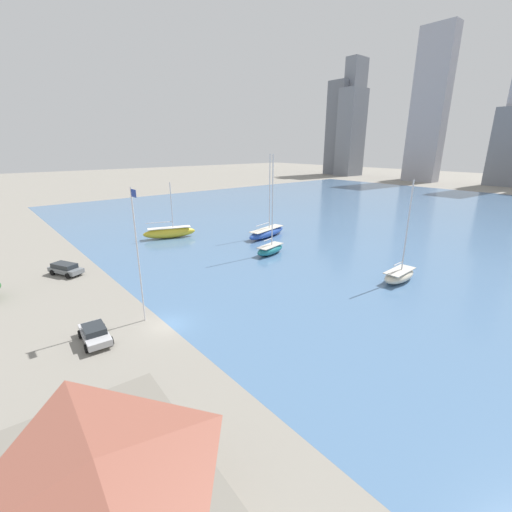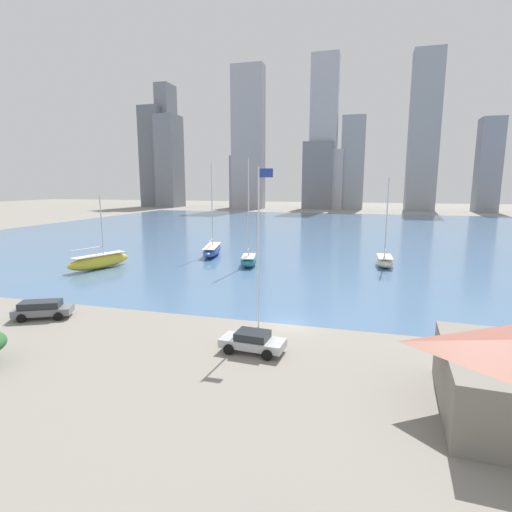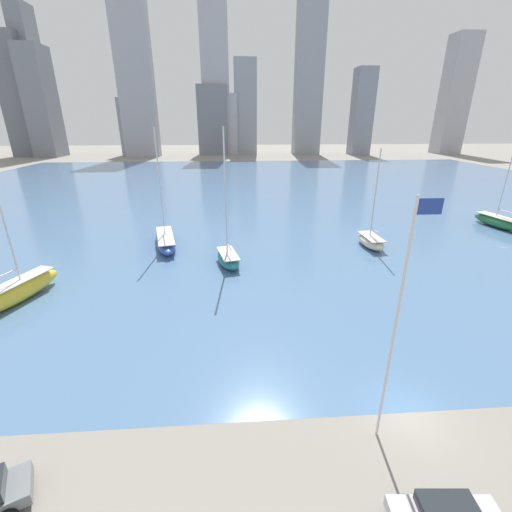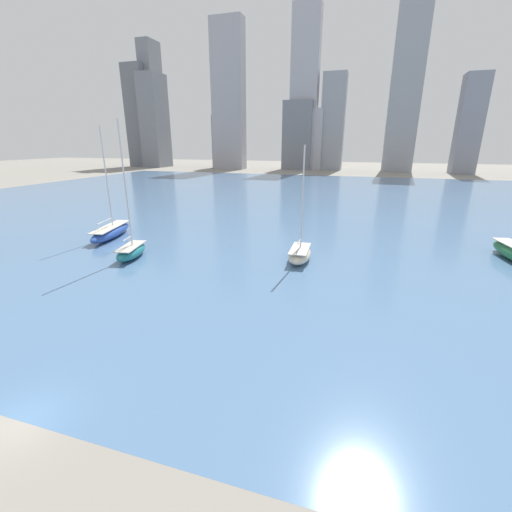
{
  "view_description": "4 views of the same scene",
  "coord_description": "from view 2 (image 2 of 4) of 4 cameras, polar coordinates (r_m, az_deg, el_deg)",
  "views": [
    {
      "loc": [
        28.92,
        -12.83,
        17.06
      ],
      "look_at": [
        1.86,
        9.93,
        5.66
      ],
      "focal_mm": 24.0,
      "sensor_mm": 36.0,
      "label": 1
    },
    {
      "loc": [
        6.14,
        -32.91,
        12.09
      ],
      "look_at": [
        -7.24,
        14.9,
        3.18
      ],
      "focal_mm": 28.0,
      "sensor_mm": 36.0,
      "label": 2
    },
    {
      "loc": [
        -10.22,
        -15.0,
        16.38
      ],
      "look_at": [
        -7.97,
        16.84,
        3.75
      ],
      "focal_mm": 24.0,
      "sensor_mm": 36.0,
      "label": 3
    },
    {
      "loc": [
        15.39,
        -9.59,
        13.42
      ],
      "look_at": [
        6.18,
        19.97,
        3.1
      ],
      "focal_mm": 24.0,
      "sensor_mm": 36.0,
      "label": 4
    }
  ],
  "objects": [
    {
      "name": "harbor_water",
      "position": [
        103.8,
        12.15,
        3.25
      ],
      "size": [
        180.0,
        140.0,
        0.0
      ],
      "color": "#4C7099",
      "rests_on": "ground_plane"
    },
    {
      "name": "sailboat_blue",
      "position": [
        69.55,
        -6.29,
        0.89
      ],
      "size": [
        4.93,
        11.05,
        15.66
      ],
      "rotation": [
        0.0,
        0.0,
        0.23
      ],
      "color": "#284CA8",
      "rests_on": "harbor_water"
    },
    {
      "name": "distant_city_skyline",
      "position": [
        207.83,
        6.43,
        14.39
      ],
      "size": [
        226.95,
        22.53,
        74.42
      ],
      "color": "slate",
      "rests_on": "ground_plane"
    },
    {
      "name": "ground_plane",
      "position": [
        35.59,
        4.83,
        -9.73
      ],
      "size": [
        500.0,
        500.0,
        0.0
      ],
      "primitive_type": "plane",
      "color": "gray"
    },
    {
      "name": "sailboat_yellow",
      "position": [
        62.35,
        -21.46,
        -0.69
      ],
      "size": [
        5.17,
        10.02,
        10.6
      ],
      "rotation": [
        0.0,
        0.0,
        -0.33
      ],
      "color": "yellow",
      "rests_on": "harbor_water"
    },
    {
      "name": "sailboat_cream",
      "position": [
        62.67,
        17.89,
        -0.61
      ],
      "size": [
        2.82,
        6.43,
        13.16
      ],
      "rotation": [
        0.0,
        0.0,
        0.05
      ],
      "color": "beige",
      "rests_on": "harbor_water"
    },
    {
      "name": "flag_pole",
      "position": [
        33.07,
        0.47,
        1.76
      ],
      "size": [
        1.24,
        0.14,
        13.51
      ],
      "color": "silver",
      "rests_on": "ground_plane"
    },
    {
      "name": "parked_sedan_silver",
      "position": [
        29.8,
        -0.48,
        -12.06
      ],
      "size": [
        4.82,
        2.6,
        1.54
      ],
      "rotation": [
        0.0,
        0.0,
        -1.64
      ],
      "color": "#B7B7BC",
      "rests_on": "ground_plane"
    },
    {
      "name": "parked_wagon_gray",
      "position": [
        41.73,
        -28.22,
        -6.65
      ],
      "size": [
        5.29,
        3.91,
        1.6
      ],
      "rotation": [
        0.0,
        0.0,
        -1.12
      ],
      "color": "slate",
      "rests_on": "ground_plane"
    },
    {
      "name": "sailboat_teal",
      "position": [
        60.14,
        -1.07,
        -0.51
      ],
      "size": [
        3.63,
        6.61,
        15.87
      ],
      "rotation": [
        0.0,
        0.0,
        0.21
      ],
      "color": "#1E757F",
      "rests_on": "harbor_water"
    }
  ]
}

